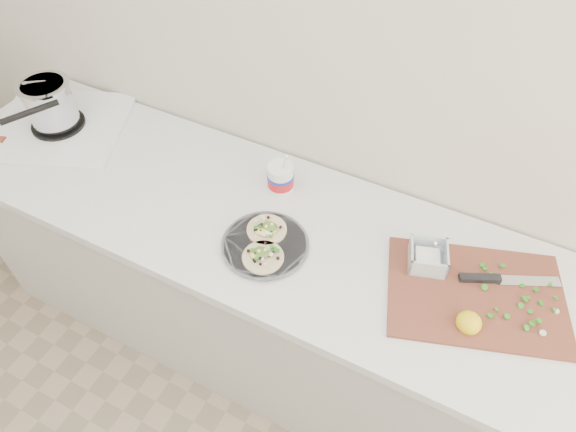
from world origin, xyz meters
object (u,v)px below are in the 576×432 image
at_px(taco_plate, 265,243).
at_px(tub, 281,176).
at_px(cutboard, 473,288).
at_px(stove, 53,111).

xyz_separation_m(taco_plate, tub, (-0.07, 0.25, 0.05)).
height_order(tub, cutboard, tub).
distance_m(stove, cutboard, 1.62).
bearing_deg(tub, stove, -174.24).
relative_size(stove, taco_plate, 2.29).
height_order(stove, cutboard, stove).
bearing_deg(taco_plate, cutboard, 11.71).
bearing_deg(cutboard, stove, 160.94).
bearing_deg(tub, taco_plate, -73.92).
bearing_deg(taco_plate, stove, 171.40).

